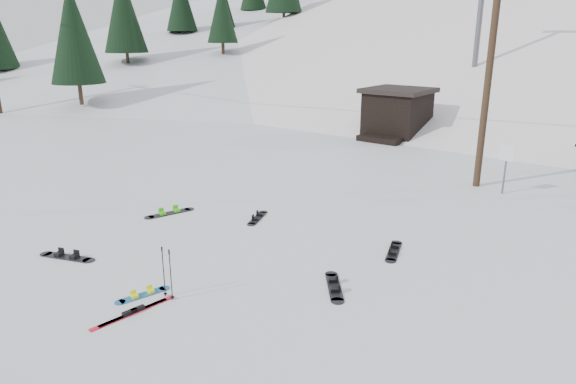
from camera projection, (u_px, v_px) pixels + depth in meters
The scene contains 15 objects.
ground at pixel (147, 320), 10.63m from camera, with size 200.00×200.00×0.00m, color silver.
ski_slope at pixel (576, 204), 55.39m from camera, with size 60.00×75.00×45.00m, color white.
ridge_left at pixel (278, 158), 71.17m from camera, with size 34.00×85.00×38.00m, color silver.
treeline_left at pixel (248, 83), 60.73m from camera, with size 20.00×64.00×10.00m, color black, non-canonical shape.
utility_pole at pixel (490, 62), 18.54m from camera, with size 2.00×0.26×9.00m.
trail_sign at pixel (506, 160), 18.59m from camera, with size 0.50×0.09×1.85m.
lift_hut at pixel (397, 113), 28.87m from camera, with size 3.40×4.10×2.75m.
hero_snowboard at pixel (143, 295), 11.60m from camera, with size 0.49×1.26×0.09m.
hero_skis at pixel (134, 312), 10.87m from camera, with size 0.31×1.96×0.10m.
ski_poles at pixel (167, 273), 11.33m from camera, with size 0.33×0.09×1.21m.
board_scatter_a at pixel (67, 257), 13.55m from camera, with size 1.58×0.80×0.12m.
board_scatter_b at pixel (258, 218), 16.42m from camera, with size 0.73×1.37×0.10m.
board_scatter_c at pixel (170, 213), 16.85m from camera, with size 0.70×1.66×0.12m.
board_scatter_d at pixel (334, 286), 11.97m from camera, with size 1.15×1.32×0.11m.
board_scatter_f at pixel (394, 251), 13.91m from camera, with size 0.71×1.49×0.11m.
Camera 1 is at (8.11, -5.53, 5.69)m, focal length 32.00 mm.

